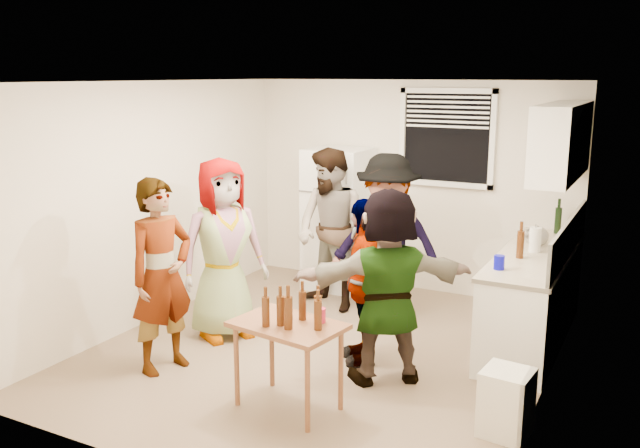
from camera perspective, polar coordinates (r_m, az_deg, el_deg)
The scene contains 23 objects.
room at distance 6.53m, azimuth 0.19°, elevation -10.61°, with size 4.00×4.50×2.50m, color silver, non-canonical shape.
window at distance 7.92m, azimuth 10.59°, elevation 7.14°, with size 1.12×0.10×1.06m, color white, non-canonical shape.
refrigerator at distance 8.20m, azimuth 1.59°, elevation 0.46°, with size 0.70×0.70×1.70m, color white.
counter_lower at distance 6.91m, azimuth 17.47°, elevation -6.09°, with size 0.60×2.20×0.86m, color white.
countertop at distance 6.78m, azimuth 17.72°, elevation -2.48°, with size 0.64×2.22×0.04m, color beige.
backsplash at distance 6.69m, azimuth 20.22°, elevation -1.08°, with size 0.03×2.20×0.36m, color #ADA99E.
upper_cabinets at distance 6.77m, azimuth 19.71°, elevation 6.59°, with size 0.34×1.60×0.70m, color white.
kettle at distance 7.04m, azimuth 17.72°, elevation -1.76°, with size 0.26×0.22×0.22m, color silver, non-canonical shape.
paper_towel at distance 6.80m, azimuth 17.59°, elevation -2.25°, with size 0.11×0.11×0.24m, color white.
wine_bottle at distance 7.66m, azimuth 19.33°, elevation -0.75°, with size 0.07×0.07×0.28m, color black.
beer_bottle_counter at distance 6.53m, azimuth 16.44°, elevation -2.77°, with size 0.07×0.07×0.26m, color #47230C.
blue_cup at distance 6.11m, azimuth 14.82°, elevation -3.71°, with size 0.09×0.09×0.13m, color #0907AD.
picture_frame at distance 7.38m, azimuth 20.37°, elevation -0.76°, with size 0.02×0.17×0.14m, color #F1C158.
trash_bin at distance 5.23m, azimuth 15.41°, elevation -14.28°, with size 0.34×0.34×0.50m, color silver.
serving_table at distance 5.53m, azimuth -2.64°, elevation -15.12°, with size 0.83×0.55×0.70m, color brown, non-canonical shape.
beer_bottle_table at distance 5.13m, azimuth -2.67°, elevation -8.82°, with size 0.07×0.07×0.25m, color #47230C.
red_cup at distance 5.26m, azimuth 0.02°, elevation -8.26°, with size 0.08×0.08×0.11m, color #C62040.
guest_grey at distance 6.96m, azimuth -7.95°, elevation -9.22°, with size 0.87×1.79×0.57m, color #9A9A9A.
guest_stripe at distance 6.33m, azimuth -12.80°, elevation -11.72°, with size 0.63×1.71×0.41m, color #141933.
guest_back_left at distance 7.67m, azimuth 0.92°, elevation -7.02°, with size 0.87×1.79×0.68m, color #543722.
guest_back_right at distance 7.23m, azimuth 5.52°, elevation -8.30°, with size 1.16×1.79×0.66m, color #434349.
guest_black at distance 6.35m, azimuth 3.62°, elevation -11.35°, with size 0.89×1.51×0.37m, color black.
guest_orange at distance 6.00m, azimuth 5.53°, elevation -12.84°, with size 1.55×1.68×0.49m, color #F1A75D.
Camera 1 is at (2.76, -5.33, 2.57)m, focal length 38.00 mm.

